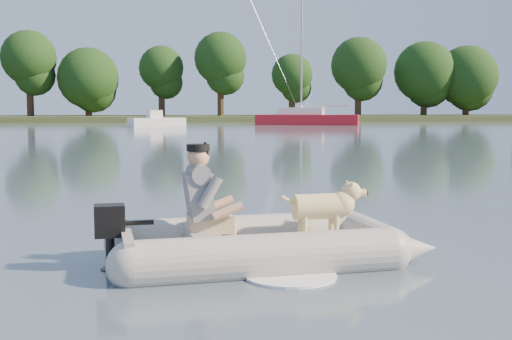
{
  "coord_description": "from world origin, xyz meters",
  "views": [
    {
      "loc": [
        -1.17,
        -6.91,
        1.69
      ],
      "look_at": [
        0.01,
        2.3,
        0.75
      ],
      "focal_mm": 45.0,
      "sensor_mm": 36.0,
      "label": 1
    }
  ],
  "objects": [
    {
      "name": "sailboat",
      "position": [
        10.3,
        48.1,
        0.53
      ],
      "size": [
        9.2,
        5.42,
        12.13
      ],
      "rotation": [
        0.0,
        0.0,
        -0.34
      ],
      "color": "#A8131E",
      "rests_on": "water"
    },
    {
      "name": "dinghy",
      "position": [
        -0.21,
        -0.09,
        0.58
      ],
      "size": [
        4.88,
        3.57,
        1.37
      ],
      "primitive_type": null,
      "rotation": [
        0.0,
        0.0,
        0.12
      ],
      "color": "#A0A09B",
      "rests_on": "water"
    },
    {
      "name": "dog",
      "position": [
        0.42,
        0.03,
        0.51
      ],
      "size": [
        0.95,
        0.43,
        0.61
      ],
      "primitive_type": null,
      "rotation": [
        0.0,
        0.0,
        0.12
      ],
      "color": "#D0B778",
      "rests_on": "dinghy"
    },
    {
      "name": "shore_bank",
      "position": [
        0.0,
        62.0,
        0.25
      ],
      "size": [
        160.0,
        12.0,
        0.7
      ],
      "primitive_type": "cube",
      "color": "#47512D",
      "rests_on": "water"
    },
    {
      "name": "man",
      "position": [
        -0.9,
        -0.13,
        0.77
      ],
      "size": [
        0.78,
        0.69,
        1.06
      ],
      "primitive_type": null,
      "rotation": [
        0.0,
        0.0,
        0.12
      ],
      "color": "slate",
      "rests_on": "dinghy"
    },
    {
      "name": "treeline",
      "position": [
        5.75,
        61.07,
        5.3
      ],
      "size": [
        84.66,
        7.35,
        9.27
      ],
      "color": "#332316",
      "rests_on": "shore_bank"
    },
    {
      "name": "outboard_motor",
      "position": [
        -1.84,
        -0.29,
        0.31
      ],
      "size": [
        0.44,
        0.33,
        0.78
      ],
      "primitive_type": null,
      "rotation": [
        0.0,
        0.0,
        0.12
      ],
      "color": "black",
      "rests_on": "dinghy"
    },
    {
      "name": "water",
      "position": [
        0.0,
        0.0,
        0.0
      ],
      "size": [
        160.0,
        160.0,
        0.0
      ],
      "primitive_type": "plane",
      "color": "slate",
      "rests_on": "ground"
    },
    {
      "name": "motorboat",
      "position": [
        -2.52,
        44.64,
        0.87
      ],
      "size": [
        4.85,
        3.37,
        1.92
      ],
      "primitive_type": null,
      "rotation": [
        0.0,
        0.0,
        0.4
      ],
      "color": "white",
      "rests_on": "water"
    }
  ]
}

